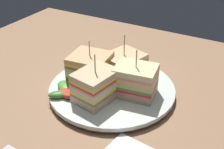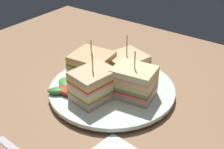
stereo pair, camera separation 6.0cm
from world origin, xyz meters
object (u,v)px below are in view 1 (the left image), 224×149
object	(u,v)px
plate	(112,89)
sandwich_wedge_0	(90,69)
sandwich_wedge_3	(124,66)
sandwich_wedge_1	(96,86)
chip_pile	(120,82)
sandwich_wedge_2	(135,81)

from	to	relation	value
plate	sandwich_wedge_0	xyz separation A→B (cm)	(-5.22, -0.28, 3.62)
sandwich_wedge_0	sandwich_wedge_3	bearing A→B (deg)	38.83
sandwich_wedge_1	chip_pile	world-z (taller)	sandwich_wedge_1
plate	sandwich_wedge_3	world-z (taller)	sandwich_wedge_3
plate	sandwich_wedge_1	size ratio (longest dim) A/B	2.68
sandwich_wedge_1	chip_pile	bearing A→B (deg)	-4.20
sandwich_wedge_1	plate	bearing A→B (deg)	3.16
plate	sandwich_wedge_2	bearing A→B (deg)	-2.35
sandwich_wedge_3	plate	bearing A→B (deg)	14.90
plate	sandwich_wedge_3	distance (cm)	6.11
plate	sandwich_wedge_1	distance (cm)	6.35
sandwich_wedge_0	chip_pile	bearing A→B (deg)	8.75
plate	sandwich_wedge_1	world-z (taller)	sandwich_wedge_1
chip_pile	sandwich_wedge_1	bearing A→B (deg)	-104.15
sandwich_wedge_1	sandwich_wedge_3	xyz separation A→B (cm)	(0.78, 10.39, -0.45)
sandwich_wedge_2	sandwich_wedge_3	world-z (taller)	same
sandwich_wedge_2	sandwich_wedge_0	bearing A→B (deg)	-8.42
plate	sandwich_wedge_3	bearing A→B (deg)	88.15
sandwich_wedge_3	chip_pile	world-z (taller)	sandwich_wedge_3
sandwich_wedge_0	sandwich_wedge_3	world-z (taller)	sandwich_wedge_3
chip_pile	sandwich_wedge_3	bearing A→B (deg)	103.30
sandwich_wedge_1	sandwich_wedge_3	world-z (taller)	same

